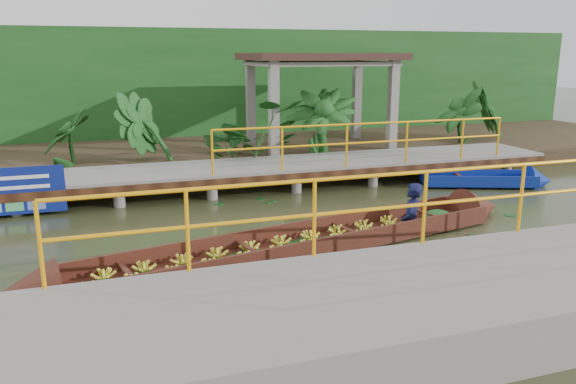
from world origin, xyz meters
name	(u,v)px	position (x,y,z in m)	size (l,w,h in m)	color
ground	(294,230)	(0.00, 0.00, 0.00)	(80.00, 80.00, 0.00)	#30361B
land_strip	(214,152)	(0.00, 7.50, 0.23)	(30.00, 8.00, 0.45)	#342A1A
far_dock	(248,169)	(0.02, 3.43, 0.48)	(16.00, 2.06, 1.66)	gray
near_dock	(486,298)	(1.00, -4.20, 0.30)	(18.00, 2.40, 1.73)	gray
pavilion	(320,66)	(3.00, 6.30, 2.82)	(4.40, 3.00, 3.00)	gray
foliage_backdrop	(198,89)	(0.00, 10.00, 2.00)	(30.00, 0.80, 4.00)	#174516
vendor_boat	(316,236)	(0.00, -1.10, 0.21)	(9.44, 2.86, 1.99)	#3D1A10
moored_blue_boat	(509,181)	(6.17, 1.63, 0.13)	(3.22, 1.86, 0.75)	navy
tropical_plants	(308,119)	(2.25, 5.30, 1.41)	(14.54, 1.54, 1.93)	#174516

